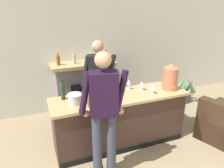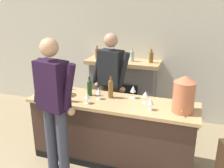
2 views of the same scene
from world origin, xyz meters
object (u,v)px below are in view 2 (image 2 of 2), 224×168
(wine_bottle_rose_blush, at_px, (60,80))
(wine_bottle_burgundy_dark, at_px, (90,87))
(wine_bottle_riesling_slim, at_px, (66,92))
(person_customer, at_px, (54,107))
(person_bartender, at_px, (111,84))
(wine_glass_near_bucket, at_px, (99,92))
(wine_bottle_cabernet_heavy, at_px, (111,88))
(fireplace_stone, at_px, (123,88))
(wine_glass_back_row, at_px, (145,94))
(wine_glass_mid_counter, at_px, (87,96))
(copper_dispenser, at_px, (184,94))
(wine_glass_front_right, at_px, (133,89))
(ice_bucket_steel, at_px, (61,90))
(wine_glass_front_left, at_px, (151,101))

(wine_bottle_rose_blush, relative_size, wine_bottle_burgundy_dark, 1.19)
(wine_bottle_riesling_slim, bearing_deg, person_customer, -80.40)
(person_bartender, xyz_separation_m, wine_glass_near_bucket, (0.01, -0.53, 0.06))
(wine_glass_near_bucket, bearing_deg, wine_bottle_cabernet_heavy, 36.20)
(person_bartender, bearing_deg, fireplace_stone, 93.74)
(fireplace_stone, xyz_separation_m, wine_bottle_rose_blush, (-0.64, -1.23, 0.49))
(fireplace_stone, distance_m, person_bartender, 0.98)
(wine_glass_back_row, bearing_deg, wine_glass_mid_counter, -160.04)
(wine_bottle_rose_blush, bearing_deg, wine_bottle_riesling_slim, -51.43)
(copper_dispenser, bearing_deg, person_bartender, 152.90)
(wine_bottle_burgundy_dark, relative_size, wine_glass_front_right, 1.50)
(fireplace_stone, height_order, ice_bucket_steel, fireplace_stone)
(person_customer, bearing_deg, ice_bucket_steel, 112.79)
(person_bartender, relative_size, ice_bucket_steel, 7.88)
(wine_bottle_burgundy_dark, xyz_separation_m, wine_glass_near_bucket, (0.18, -0.09, -0.01))
(fireplace_stone, height_order, person_customer, person_customer)
(person_bartender, distance_m, wine_glass_front_right, 0.57)
(person_bartender, xyz_separation_m, wine_glass_back_row, (0.64, -0.45, 0.07))
(ice_bucket_steel, height_order, wine_glass_mid_counter, ice_bucket_steel)
(wine_bottle_cabernet_heavy, relative_size, wine_bottle_burgundy_dark, 1.20)
(person_customer, distance_m, ice_bucket_steel, 0.66)
(wine_glass_back_row, relative_size, wine_glass_near_bucket, 1.03)
(person_customer, distance_m, wine_glass_back_row, 1.19)
(wine_bottle_burgundy_dark, height_order, wine_glass_front_right, wine_bottle_burgundy_dark)
(fireplace_stone, bearing_deg, wine_glass_back_row, -62.46)
(wine_glass_front_right, bearing_deg, person_bartender, 142.65)
(person_customer, distance_m, wine_glass_near_bucket, 0.71)
(wine_bottle_burgundy_dark, bearing_deg, copper_dispenser, -6.17)
(wine_glass_near_bucket, height_order, wine_glass_mid_counter, wine_glass_near_bucket)
(person_bartender, relative_size, wine_glass_near_bucket, 11.06)
(wine_bottle_cabernet_heavy, relative_size, wine_glass_front_left, 2.04)
(person_customer, bearing_deg, wine_glass_front_right, 47.70)
(wine_bottle_riesling_slim, height_order, wine_bottle_burgundy_dark, wine_bottle_riesling_slim)
(wine_glass_front_right, xyz_separation_m, wine_glass_mid_counter, (-0.53, -0.38, -0.02))
(wine_bottle_riesling_slim, height_order, wine_glass_near_bucket, wine_bottle_riesling_slim)
(copper_dispenser, height_order, wine_glass_near_bucket, copper_dispenser)
(fireplace_stone, distance_m, wine_glass_front_right, 1.41)
(copper_dispenser, bearing_deg, wine_glass_near_bucket, 177.39)
(fireplace_stone, relative_size, wine_glass_front_left, 8.65)
(person_bartender, xyz_separation_m, wine_bottle_burgundy_dark, (-0.17, -0.44, 0.07))
(wine_bottle_cabernet_heavy, distance_m, wine_glass_front_left, 0.64)
(person_bartender, distance_m, wine_bottle_burgundy_dark, 0.48)
(wine_glass_front_left, bearing_deg, wine_glass_front_right, 134.31)
(person_customer, bearing_deg, wine_glass_near_bucket, 64.00)
(wine_bottle_rose_blush, bearing_deg, person_customer, -64.48)
(ice_bucket_steel, distance_m, wine_bottle_rose_blush, 0.27)
(person_customer, relative_size, wine_bottle_cabernet_heavy, 5.60)
(wine_glass_back_row, bearing_deg, wine_bottle_rose_blush, 175.05)
(wine_glass_back_row, relative_size, wine_glass_front_right, 0.90)
(copper_dispenser, xyz_separation_m, wine_bottle_burgundy_dark, (-1.30, 0.14, -0.11))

